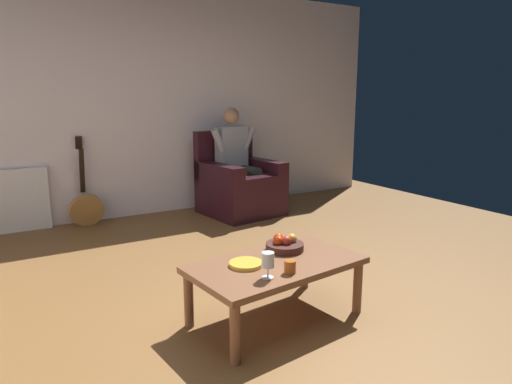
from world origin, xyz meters
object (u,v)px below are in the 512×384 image
person_seated (237,157)px  armchair (239,186)px  decorative_dish (246,264)px  candle_jar (290,267)px  wine_glass_near (268,261)px  coffee_table (276,269)px  fruit_bowl (284,245)px  guitar (86,206)px

person_seated → armchair: bearing=90.0°
decorative_dish → candle_jar: (-0.17, 0.24, 0.03)m
person_seated → wine_glass_near: size_ratio=8.28×
coffee_table → candle_jar: bearing=81.3°
wine_glass_near → armchair: bearing=-115.2°
wine_glass_near → decorative_dish: size_ratio=0.74×
person_seated → fruit_bowl: 2.59m
armchair → person_seated: size_ratio=0.78×
wine_glass_near → decorative_dish: 0.25m
candle_jar → armchair: bearing=-112.4°
guitar → fruit_bowl: bearing=106.5°
guitar → decorative_dish: 2.91m
armchair → candle_jar: size_ratio=12.99×
coffee_table → decorative_dish: decorative_dish is taller
armchair → person_seated: person_seated is taller
armchair → candle_jar: (1.13, 2.73, 0.09)m
wine_glass_near → fruit_bowl: (-0.36, -0.35, -0.06)m
armchair → coffee_table: armchair is taller
person_seated → fruit_bowl: bearing=61.6°
person_seated → guitar: size_ratio=1.29×
coffee_table → fruit_bowl: (-0.17, -0.16, 0.09)m
candle_jar → fruit_bowl: bearing=-119.4°
person_seated → decorative_dish: person_seated is taller
armchair → coffee_table: 2.76m
wine_glass_near → candle_jar: 0.17m
guitar → wine_glass_near: bearing=98.4°
coffee_table → fruit_bowl: bearing=-137.0°
coffee_table → wine_glass_near: bearing=46.6°
fruit_bowl → person_seated: bearing=-110.9°
armchair → decorative_dish: (1.29, 2.49, 0.07)m
person_seated → decorative_dish: bearing=55.5°
fruit_bowl → candle_jar: bearing=60.6°
guitar → person_seated: bearing=169.0°
coffee_table → decorative_dish: (0.20, -0.04, 0.06)m
coffee_table → candle_jar: candle_jar is taller
coffee_table → guitar: bearing=-77.5°
coffee_table → guitar: (0.64, -2.91, -0.12)m
decorative_dish → armchair: bearing=-117.5°
armchair → decorative_dish: bearing=55.0°
person_seated → fruit_bowl: size_ratio=4.96×
guitar → coffee_table: bearing=102.5°
armchair → wine_glass_near: (1.28, 2.72, 0.15)m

